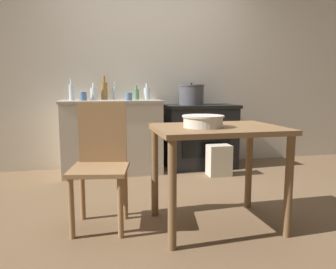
{
  "coord_description": "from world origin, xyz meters",
  "views": [
    {
      "loc": [
        -0.71,
        -2.69,
        1.02
      ],
      "look_at": [
        0.0,
        0.38,
        0.57
      ],
      "focal_mm": 35.0,
      "sensor_mm": 36.0,
      "label": 1
    }
  ],
  "objects_px": {
    "chair": "(101,161)",
    "bottle_center_right": "(104,90)",
    "cup_mid_right": "(129,97)",
    "cup_right": "(83,96)",
    "stock_pot": "(191,95)",
    "bottle_left": "(137,94)",
    "work_table": "(217,144)",
    "bottle_mid_left": "(94,93)",
    "stove": "(200,136)",
    "bottle_center": "(72,92)",
    "bottle_far_left": "(115,93)",
    "mixing_bowl_large": "(203,121)",
    "bottle_center_left": "(147,93)",
    "flour_sack": "(219,160)"
  },
  "relations": [
    {
      "from": "stove",
      "to": "bottle_center",
      "type": "distance_m",
      "value": 1.67
    },
    {
      "from": "stock_pot",
      "to": "cup_right",
      "type": "bearing_deg",
      "value": -175.13
    },
    {
      "from": "chair",
      "to": "flour_sack",
      "type": "xyz_separation_m",
      "value": [
        1.37,
        1.1,
        -0.31
      ]
    },
    {
      "from": "stock_pot",
      "to": "bottle_left",
      "type": "relative_size",
      "value": 1.85
    },
    {
      "from": "cup_mid_right",
      "to": "bottle_far_left",
      "type": "bearing_deg",
      "value": 112.42
    },
    {
      "from": "bottle_far_left",
      "to": "bottle_mid_left",
      "type": "distance_m",
      "value": 0.26
    },
    {
      "from": "flour_sack",
      "to": "cup_right",
      "type": "xyz_separation_m",
      "value": [
        -1.52,
        0.38,
        0.74
      ]
    },
    {
      "from": "work_table",
      "to": "chair",
      "type": "height_order",
      "value": "chair"
    },
    {
      "from": "bottle_center",
      "to": "bottle_left",
      "type": "bearing_deg",
      "value": 1.9
    },
    {
      "from": "stove",
      "to": "stock_pot",
      "type": "distance_m",
      "value": 0.54
    },
    {
      "from": "stove",
      "to": "bottle_left",
      "type": "height_order",
      "value": "bottle_left"
    },
    {
      "from": "work_table",
      "to": "bottle_center_right",
      "type": "relative_size",
      "value": 3.16
    },
    {
      "from": "stock_pot",
      "to": "bottle_center_left",
      "type": "relative_size",
      "value": 1.62
    },
    {
      "from": "chair",
      "to": "cup_mid_right",
      "type": "xyz_separation_m",
      "value": [
        0.37,
        1.4,
        0.43
      ]
    },
    {
      "from": "mixing_bowl_large",
      "to": "cup_mid_right",
      "type": "bearing_deg",
      "value": 101.75
    },
    {
      "from": "chair",
      "to": "cup_mid_right",
      "type": "bearing_deg",
      "value": 86.49
    },
    {
      "from": "bottle_center_left",
      "to": "cup_right",
      "type": "distance_m",
      "value": 0.78
    },
    {
      "from": "chair",
      "to": "bottle_center_left",
      "type": "xyz_separation_m",
      "value": [
        0.62,
        1.64,
        0.46
      ]
    },
    {
      "from": "mixing_bowl_large",
      "to": "bottle_far_left",
      "type": "xyz_separation_m",
      "value": [
        -0.47,
        1.96,
        0.17
      ]
    },
    {
      "from": "mixing_bowl_large",
      "to": "stove",
      "type": "bearing_deg",
      "value": 71.98
    },
    {
      "from": "work_table",
      "to": "bottle_left",
      "type": "xyz_separation_m",
      "value": [
        -0.33,
        1.86,
        0.32
      ]
    },
    {
      "from": "bottle_center",
      "to": "flour_sack",
      "type": "bearing_deg",
      "value": -17.61
    },
    {
      "from": "chair",
      "to": "bottle_center_left",
      "type": "distance_m",
      "value": 1.81
    },
    {
      "from": "work_table",
      "to": "bottle_center",
      "type": "height_order",
      "value": "bottle_center"
    },
    {
      "from": "chair",
      "to": "mixing_bowl_large",
      "type": "distance_m",
      "value": 0.8
    },
    {
      "from": "bottle_center_left",
      "to": "cup_right",
      "type": "relative_size",
      "value": 2.02
    },
    {
      "from": "chair",
      "to": "stove",
      "type": "bearing_deg",
      "value": 61.62
    },
    {
      "from": "bottle_mid_left",
      "to": "bottle_center_left",
      "type": "xyz_separation_m",
      "value": [
        0.64,
        -0.03,
        -0.0
      ]
    },
    {
      "from": "flour_sack",
      "to": "stove",
      "type": "bearing_deg",
      "value": 99.86
    },
    {
      "from": "bottle_far_left",
      "to": "flour_sack",
      "type": "bearing_deg",
      "value": -28.95
    },
    {
      "from": "cup_mid_right",
      "to": "cup_right",
      "type": "relative_size",
      "value": 0.88
    },
    {
      "from": "bottle_mid_left",
      "to": "bottle_center_right",
      "type": "xyz_separation_m",
      "value": [
        0.12,
        0.05,
        0.03
      ]
    },
    {
      "from": "bottle_center_right",
      "to": "bottle_far_left",
      "type": "bearing_deg",
      "value": 1.57
    },
    {
      "from": "flour_sack",
      "to": "bottle_mid_left",
      "type": "distance_m",
      "value": 1.7
    },
    {
      "from": "chair",
      "to": "stock_pot",
      "type": "relative_size",
      "value": 2.81
    },
    {
      "from": "bottle_left",
      "to": "cup_right",
      "type": "xyz_separation_m",
      "value": [
        -0.64,
        -0.17,
        -0.02
      ]
    },
    {
      "from": "cup_mid_right",
      "to": "cup_right",
      "type": "xyz_separation_m",
      "value": [
        -0.51,
        0.08,
        0.01
      ]
    },
    {
      "from": "work_table",
      "to": "flour_sack",
      "type": "xyz_separation_m",
      "value": [
        0.55,
        1.31,
        -0.44
      ]
    },
    {
      "from": "bottle_mid_left",
      "to": "stove",
      "type": "bearing_deg",
      "value": -4.7
    },
    {
      "from": "mixing_bowl_large",
      "to": "bottle_far_left",
      "type": "bearing_deg",
      "value": 103.58
    },
    {
      "from": "cup_mid_right",
      "to": "mixing_bowl_large",
      "type": "bearing_deg",
      "value": -78.25
    },
    {
      "from": "stock_pot",
      "to": "bottle_center_left",
      "type": "height_order",
      "value": "stock_pot"
    },
    {
      "from": "bottle_center",
      "to": "cup_right",
      "type": "height_order",
      "value": "bottle_center"
    },
    {
      "from": "chair",
      "to": "bottle_center_right",
      "type": "xyz_separation_m",
      "value": [
        0.1,
        1.72,
        0.5
      ]
    },
    {
      "from": "bottle_center_right",
      "to": "cup_mid_right",
      "type": "bearing_deg",
      "value": -50.24
    },
    {
      "from": "flour_sack",
      "to": "cup_right",
      "type": "relative_size",
      "value": 3.64
    },
    {
      "from": "work_table",
      "to": "bottle_left",
      "type": "relative_size",
      "value": 5.2
    },
    {
      "from": "flour_sack",
      "to": "bottle_center_right",
      "type": "bearing_deg",
      "value": 153.77
    },
    {
      "from": "stove",
      "to": "bottle_center",
      "type": "relative_size",
      "value": 3.57
    },
    {
      "from": "bottle_mid_left",
      "to": "bottle_center_right",
      "type": "distance_m",
      "value": 0.14
    }
  ]
}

